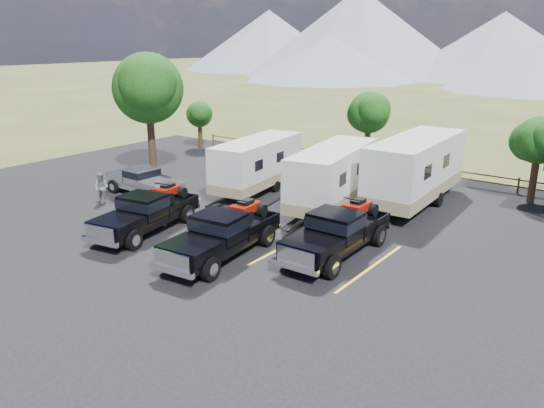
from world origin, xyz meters
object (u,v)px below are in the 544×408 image
Objects in this scene: rig_left at (147,211)px; rig_right at (338,231)px; trailer_right at (415,170)px; tree_big_nw at (148,88)px; pickup_silver at (144,181)px; rig_center at (223,233)px; trailer_center at (333,177)px; person_a at (162,209)px; trailer_left at (257,164)px; person_b at (101,188)px.

rig_right is (8.44, 2.93, 0.04)m from rig_left.
rig_right is at bearing 8.66° from rig_left.
rig_left is 0.61× the size of trailer_right.
tree_big_nw is 1.46× the size of pickup_silver.
rig_center is at bearing -142.04° from rig_right.
pickup_silver is at bearing -165.81° from trailer_center.
person_a is at bearing 84.70° from rig_left.
rig_right is 3.84× the size of person_a.
trailer_right reaches higher than rig_center.
trailer_center reaches higher than rig_center.
rig_right is at bearing -40.83° from trailer_left.
tree_big_nw is 1.23× the size of rig_right.
person_a is (4.70, -2.84, -0.00)m from pickup_silver.
rig_left is 4.77m from rig_center.
rig_center is at bearing 172.93° from person_a.
trailer_left is 0.94× the size of trailer_center.
rig_right is 13.97m from person_b.
rig_center is 10.34m from person_b.
trailer_center reaches higher than rig_right.
tree_big_nw is at bearing -135.27° from pickup_silver.
rig_center is 4.97m from person_a.
trailer_right is 6.20× the size of person_b.
rig_left is at bearing 52.59° from pickup_silver.
rig_left reaches higher than person_b.
tree_big_nw is 0.84× the size of trailer_center.
trailer_right is 15.07m from pickup_silver.
trailer_left is (8.16, 0.87, -3.97)m from tree_big_nw.
rig_left is at bearing -36.26° from person_b.
trailer_left is 7.49m from person_a.
tree_big_nw is 12.16m from rig_left.
trailer_left is at bearing 167.60° from trailer_center.
pickup_silver is at bearing -143.22° from trailer_left.
trailer_left is at bearing 80.86° from rig_left.
tree_big_nw is 1.21× the size of rig_center.
tree_big_nw is 0.75× the size of trailer_right.
rig_left reaches higher than person_a.
person_a is at bearing -135.18° from trailer_center.
rig_left is 1.17× the size of pickup_silver.
person_b is (2.90, -6.10, -4.72)m from tree_big_nw.
rig_left is at bearing -97.00° from trailer_left.
trailer_center is at bearing 82.01° from rig_center.
rig_right is at bearing -90.64° from trailer_right.
trailer_center is at bearing -10.85° from trailer_left.
rig_right is 0.61× the size of trailer_right.
person_a is (0.11, -7.45, -0.76)m from trailer_left.
rig_right is at bearing 32.83° from rig_center.
person_a is 5.39m from person_b.
trailer_left is 5.24× the size of person_b.
rig_left is 0.72× the size of trailer_left.
trailer_center is (0.25, 8.24, 0.68)m from rig_center.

